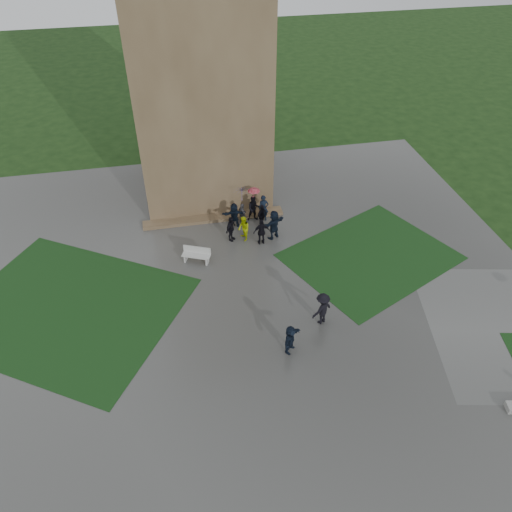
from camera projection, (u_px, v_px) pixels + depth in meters
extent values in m
plane|color=black|center=(243.00, 342.00, 24.11)|extent=(120.00, 120.00, 0.00)
cube|color=#3B3B39|center=(236.00, 313.00, 25.63)|extent=(34.00, 34.00, 0.02)
cube|color=black|center=(68.00, 309.00, 25.84)|extent=(14.10, 13.46, 0.01)
cube|color=black|center=(370.00, 257.00, 29.21)|extent=(11.12, 10.15, 0.01)
cube|color=brown|center=(196.00, 55.00, 29.88)|extent=(8.00, 8.00, 18.00)
cube|color=brown|center=(214.00, 218.00, 32.11)|extent=(9.00, 0.80, 0.22)
cube|color=beige|center=(196.00, 256.00, 28.52)|extent=(1.68, 1.09, 0.06)
cube|color=beige|center=(186.00, 257.00, 28.78)|extent=(0.25, 0.43, 0.45)
cube|color=beige|center=(207.00, 260.00, 28.58)|extent=(0.25, 0.43, 0.45)
cube|color=beige|center=(197.00, 250.00, 28.55)|extent=(1.51, 0.69, 0.43)
imported|color=black|center=(262.00, 216.00, 31.07)|extent=(1.06, 1.00, 1.59)
imported|color=black|center=(264.00, 208.00, 31.60)|extent=(0.68, 0.48, 1.77)
imported|color=black|center=(254.00, 208.00, 31.60)|extent=(0.85, 0.49, 1.73)
imported|color=#444349|center=(242.00, 214.00, 31.34)|extent=(0.73, 0.98, 1.48)
imported|color=black|center=(234.00, 215.00, 31.10)|extent=(1.55, 0.61, 1.65)
imported|color=black|center=(231.00, 229.00, 29.96)|extent=(1.04, 1.10, 1.65)
imported|color=#B0C60B|center=(244.00, 229.00, 30.00)|extent=(0.59, 0.85, 1.62)
imported|color=black|center=(262.00, 232.00, 29.67)|extent=(1.03, 0.62, 1.72)
imported|color=black|center=(274.00, 225.00, 30.08)|extent=(1.86, 1.38, 1.91)
imported|color=#F1637A|center=(254.00, 193.00, 30.86)|extent=(0.76, 0.76, 0.66)
imported|color=#443593|center=(242.00, 195.00, 30.46)|extent=(1.03, 1.03, 0.94)
imported|color=black|center=(290.00, 339.00, 23.21)|extent=(1.31, 1.46, 1.56)
imported|color=black|center=(322.00, 309.00, 24.58)|extent=(1.34, 1.09, 1.84)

